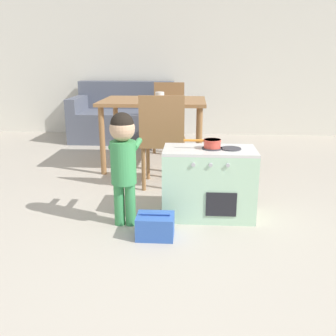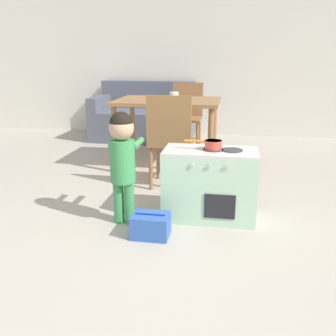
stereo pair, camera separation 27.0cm
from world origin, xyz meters
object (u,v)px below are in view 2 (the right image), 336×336
(dining_chair_near, at_px, (171,139))
(dining_chair_far, at_px, (186,115))
(cup_on_table, at_px, (174,96))
(child_figure, at_px, (122,153))
(toy_basket, at_px, (151,225))
(dining_table, at_px, (168,109))
(couch, at_px, (145,118))
(play_kitchen, at_px, (210,184))
(toy_pot, at_px, (213,144))

(dining_chair_near, height_order, dining_chair_far, same)
(dining_chair_near, relative_size, cup_on_table, 8.90)
(child_figure, bearing_deg, toy_basket, -38.31)
(toy_basket, bearing_deg, dining_table, 96.08)
(child_figure, relative_size, dining_chair_near, 0.95)
(dining_table, relative_size, dining_chair_near, 1.29)
(toy_basket, distance_m, dining_table, 1.82)
(couch, xyz_separation_m, cup_on_table, (0.65, -1.36, 0.47))
(play_kitchen, distance_m, couch, 2.98)
(toy_pot, distance_m, couch, 2.99)
(play_kitchen, bearing_deg, dining_table, 112.21)
(dining_chair_far, xyz_separation_m, couch, (-0.70, 0.62, -0.16))
(child_figure, bearing_deg, dining_table, 88.08)
(couch, height_order, cup_on_table, couch)
(cup_on_table, bearing_deg, dining_table, -142.68)
(child_figure, xyz_separation_m, dining_chair_near, (0.21, 0.82, -0.07))
(dining_table, bearing_deg, dining_chair_far, 82.22)
(couch, bearing_deg, toy_pot, -67.36)
(toy_basket, xyz_separation_m, dining_chair_far, (-0.08, 2.52, 0.38))
(cup_on_table, bearing_deg, couch, 115.52)
(cup_on_table, bearing_deg, child_figure, -94.08)
(toy_basket, relative_size, dining_chair_near, 0.29)
(child_figure, bearing_deg, dining_chair_near, 75.92)
(play_kitchen, xyz_separation_m, child_figure, (-0.60, -0.20, 0.26))
(toy_pot, height_order, child_figure, child_figure)
(play_kitchen, height_order, child_figure, child_figure)
(dining_table, height_order, cup_on_table, cup_on_table)
(toy_pot, distance_m, cup_on_table, 1.49)
(play_kitchen, height_order, cup_on_table, cup_on_table)
(toy_pot, distance_m, child_figure, 0.64)
(child_figure, relative_size, dining_chair_far, 0.95)
(play_kitchen, height_order, dining_chair_near, dining_chair_near)
(toy_basket, distance_m, dining_chair_far, 2.55)
(toy_pot, bearing_deg, dining_chair_far, 101.95)
(dining_chair_near, bearing_deg, dining_table, 102.11)
(play_kitchen, height_order, couch, couch)
(dining_table, relative_size, cup_on_table, 11.45)
(dining_table, xyz_separation_m, dining_chair_far, (0.11, 0.79, -0.18))
(toy_pot, bearing_deg, play_kitchen, -177.43)
(dining_chair_far, bearing_deg, toy_basket, 91.73)
(dining_table, height_order, couch, couch)
(dining_table, bearing_deg, toy_basket, -83.92)
(dining_chair_near, height_order, cup_on_table, dining_chair_near)
(play_kitchen, distance_m, cup_on_table, 1.56)
(dining_chair_near, distance_m, cup_on_table, 0.83)
(child_figure, distance_m, couch, 3.00)
(play_kitchen, distance_m, dining_table, 1.50)
(toy_basket, bearing_deg, toy_pot, 45.63)
(toy_basket, distance_m, cup_on_table, 1.91)
(toy_pot, height_order, cup_on_table, cup_on_table)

